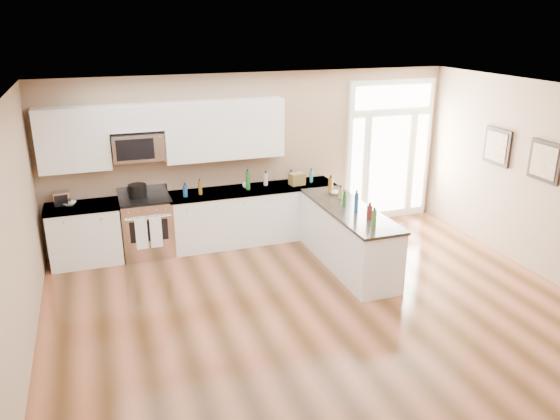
{
  "coord_description": "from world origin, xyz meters",
  "views": [
    {
      "loc": [
        -2.57,
        -4.71,
        3.64
      ],
      "look_at": [
        -0.25,
        2.0,
        1.13
      ],
      "focal_mm": 35.0,
      "sensor_mm": 36.0,
      "label": 1
    }
  ],
  "objects_px": {
    "stockpot": "(138,190)",
    "toaster_oven": "(61,198)",
    "peninsula_cabinet": "(348,239)",
    "kitchen_range": "(147,226)"
  },
  "relations": [
    {
      "from": "stockpot",
      "to": "toaster_oven",
      "type": "distance_m",
      "value": 1.13
    },
    {
      "from": "peninsula_cabinet",
      "to": "stockpot",
      "type": "distance_m",
      "value": 3.38
    },
    {
      "from": "peninsula_cabinet",
      "to": "stockpot",
      "type": "relative_size",
      "value": 8.12
    },
    {
      "from": "peninsula_cabinet",
      "to": "kitchen_range",
      "type": "distance_m",
      "value": 3.2
    },
    {
      "from": "stockpot",
      "to": "kitchen_range",
      "type": "bearing_deg",
      "value": -47.48
    },
    {
      "from": "peninsula_cabinet",
      "to": "toaster_oven",
      "type": "xyz_separation_m",
      "value": [
        -4.07,
        1.56,
        0.61
      ]
    },
    {
      "from": "kitchen_range",
      "to": "stockpot",
      "type": "distance_m",
      "value": 0.6
    },
    {
      "from": "kitchen_range",
      "to": "stockpot",
      "type": "relative_size",
      "value": 3.78
    },
    {
      "from": "stockpot",
      "to": "toaster_oven",
      "type": "height_order",
      "value": "stockpot"
    },
    {
      "from": "peninsula_cabinet",
      "to": "stockpot",
      "type": "bearing_deg",
      "value": 152.27
    }
  ]
}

